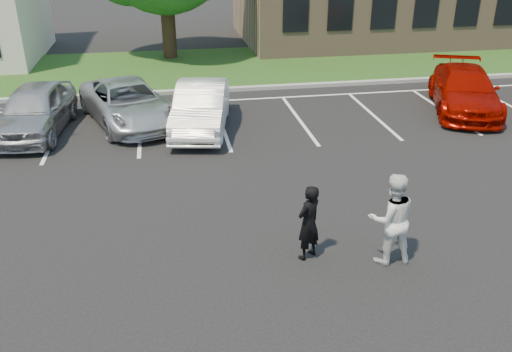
{
  "coord_description": "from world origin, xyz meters",
  "views": [
    {
      "loc": [
        -1.91,
        -9.88,
        6.49
      ],
      "look_at": [
        0.0,
        1.0,
        1.25
      ],
      "focal_mm": 38.0,
      "sensor_mm": 36.0,
      "label": 1
    }
  ],
  "objects_px": {
    "man_black_suit": "(309,223)",
    "car_silver_west": "(35,110)",
    "car_red_compact": "(465,90)",
    "car_white_sedan": "(201,107)",
    "man_white_shirt": "(391,219)",
    "car_silver_minivan": "(128,103)"
  },
  "relations": [
    {
      "from": "man_white_shirt",
      "to": "car_silver_minivan",
      "type": "distance_m",
      "value": 11.2
    },
    {
      "from": "man_black_suit",
      "to": "car_white_sedan",
      "type": "height_order",
      "value": "man_black_suit"
    },
    {
      "from": "car_white_sedan",
      "to": "car_silver_west",
      "type": "bearing_deg",
      "value": -175.62
    },
    {
      "from": "man_white_shirt",
      "to": "car_white_sedan",
      "type": "distance_m",
      "value": 9.16
    },
    {
      "from": "man_black_suit",
      "to": "car_white_sedan",
      "type": "distance_m",
      "value": 8.32
    },
    {
      "from": "car_white_sedan",
      "to": "car_red_compact",
      "type": "xyz_separation_m",
      "value": [
        9.81,
        0.36,
        -0.0
      ]
    },
    {
      "from": "car_silver_west",
      "to": "car_red_compact",
      "type": "height_order",
      "value": "car_silver_west"
    },
    {
      "from": "car_white_sedan",
      "to": "car_red_compact",
      "type": "bearing_deg",
      "value": 12.72
    },
    {
      "from": "man_black_suit",
      "to": "car_red_compact",
      "type": "distance_m",
      "value": 11.88
    },
    {
      "from": "car_silver_west",
      "to": "car_silver_minivan",
      "type": "height_order",
      "value": "car_silver_west"
    },
    {
      "from": "car_silver_west",
      "to": "car_red_compact",
      "type": "bearing_deg",
      "value": 5.34
    },
    {
      "from": "car_red_compact",
      "to": "car_silver_minivan",
      "type": "bearing_deg",
      "value": -163.44
    },
    {
      "from": "car_silver_minivan",
      "to": "man_black_suit",
      "type": "bearing_deg",
      "value": -85.69
    },
    {
      "from": "man_black_suit",
      "to": "car_silver_west",
      "type": "distance_m",
      "value": 11.21
    },
    {
      "from": "car_silver_minivan",
      "to": "car_red_compact",
      "type": "height_order",
      "value": "car_red_compact"
    },
    {
      "from": "man_white_shirt",
      "to": "car_white_sedan",
      "type": "relative_size",
      "value": 0.42
    },
    {
      "from": "car_silver_west",
      "to": "car_white_sedan",
      "type": "xyz_separation_m",
      "value": [
        5.43,
        -0.59,
        -0.03
      ]
    },
    {
      "from": "man_black_suit",
      "to": "car_red_compact",
      "type": "xyz_separation_m",
      "value": [
        8.26,
        8.54,
        -0.06
      ]
    },
    {
      "from": "man_white_shirt",
      "to": "car_silver_minivan",
      "type": "height_order",
      "value": "man_white_shirt"
    },
    {
      "from": "man_black_suit",
      "to": "car_white_sedan",
      "type": "bearing_deg",
      "value": -113.32
    },
    {
      "from": "man_black_suit",
      "to": "man_white_shirt",
      "type": "relative_size",
      "value": 0.84
    },
    {
      "from": "car_silver_west",
      "to": "car_red_compact",
      "type": "relative_size",
      "value": 0.89
    }
  ]
}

